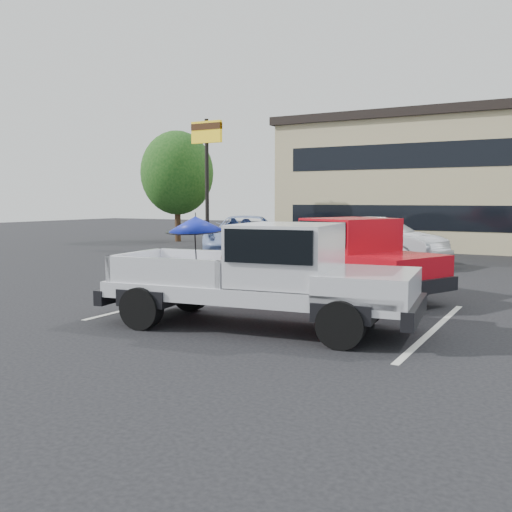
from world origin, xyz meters
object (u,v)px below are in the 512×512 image
object	(u,v)px
motel_sign	(207,148)
red_pickup	(345,253)
silver_pickup	(274,270)
blue_suv	(244,236)
tree_left	(177,173)
silver_sedan	(375,241)

from	to	relation	value
motel_sign	red_pickup	distance (m)	14.37
silver_pickup	blue_suv	world-z (taller)	silver_pickup
tree_left	silver_sedan	world-z (taller)	tree_left
silver_sedan	blue_suv	distance (m)	5.78
silver_sedan	red_pickup	bearing A→B (deg)	-154.88
motel_sign	silver_sedan	distance (m)	10.03
silver_sedan	blue_suv	xyz separation A→B (m)	(-5.75, 0.61, -0.02)
silver_pickup	silver_sedan	world-z (taller)	silver_pickup
silver_pickup	red_pickup	xyz separation A→B (m)	(-0.17, 4.00, -0.04)
motel_sign	silver_sedan	bearing A→B (deg)	-15.96
motel_sign	silver_pickup	xyz separation A→B (m)	(10.48, -13.32, -3.60)
motel_sign	tree_left	bearing A→B (deg)	143.13
silver_pickup	silver_sedan	size ratio (longest dim) A/B	1.17
motel_sign	tree_left	size ratio (longest dim) A/B	1.00
motel_sign	blue_suv	distance (m)	5.34
motel_sign	silver_pickup	size ratio (longest dim) A/B	1.02
tree_left	red_pickup	world-z (taller)	tree_left
tree_left	red_pickup	bearing A→B (deg)	-40.72
silver_sedan	blue_suv	size ratio (longest dim) A/B	0.86
silver_pickup	red_pickup	bearing A→B (deg)	84.90
tree_left	motel_sign	bearing A→B (deg)	-36.87
tree_left	silver_pickup	bearing A→B (deg)	-48.41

